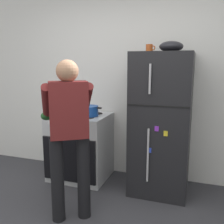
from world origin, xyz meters
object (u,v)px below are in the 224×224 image
red_pot (89,111)px  pepper_mill (67,105)px  coffee_mug (149,48)px  mixing_bowl (171,47)px  person_cook (69,126)px  stove_range (80,147)px  refrigerator (161,124)px

red_pot → pepper_mill: (-0.46, 0.25, 0.01)m
coffee_mug → pepper_mill: coffee_mug is taller
red_pot → mixing_bowl: size_ratio=1.27×
person_cook → coffee_mug: coffee_mug is taller
stove_range → coffee_mug: size_ratio=7.95×
coffee_mug → mixing_bowl: 0.26m
stove_range → person_cook: size_ratio=0.56×
refrigerator → person_cook: (-0.77, -0.89, 0.11)m
person_cook → refrigerator: bearing=49.0°
stove_range → person_cook: (0.32, -0.88, 0.52)m
person_cook → mixing_bowl: mixing_bowl is taller
stove_range → red_pot: bearing=-13.9°
person_cook → pepper_mill: 1.25m
stove_range → person_cook: person_cook is taller
refrigerator → red_pot: (-0.93, -0.05, 0.11)m
red_pot → mixing_bowl: 1.29m
pepper_mill → mixing_bowl: bearing=-7.7°
person_cook → pepper_mill: size_ratio=10.53×
stove_range → mixing_bowl: 1.76m
mixing_bowl → person_cook: bearing=-133.8°
person_cook → mixing_bowl: (0.85, 0.89, 0.79)m
refrigerator → pepper_mill: refrigerator is taller
red_pot → coffee_mug: bearing=7.6°
red_pot → coffee_mug: (0.75, 0.10, 0.78)m
stove_range → mixing_bowl: size_ratio=3.29×
refrigerator → pepper_mill: 1.41m
stove_range → red_pot: 0.54m
pepper_mill → refrigerator: bearing=-8.2°
red_pot → mixing_bowl: (1.01, 0.05, 0.80)m
stove_range → pepper_mill: bearing=145.0°
stove_range → mixing_bowl: (1.17, 0.01, 1.31)m
person_cook → coffee_mug: (0.60, 0.94, 0.78)m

